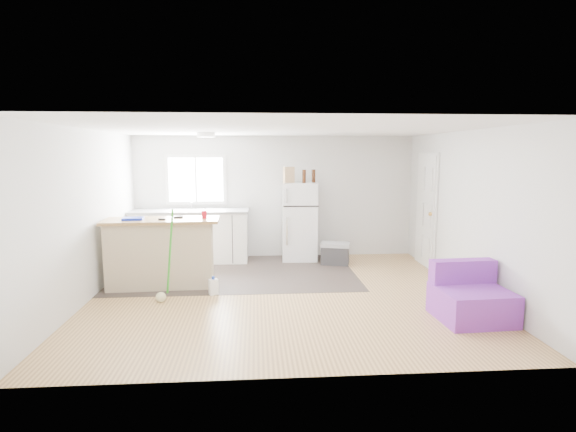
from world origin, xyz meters
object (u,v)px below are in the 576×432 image
object	(u,v)px
peninsula	(161,253)
cleaner_jug	(213,287)
purple_seat	(470,299)
red_cup	(204,214)
kitchen_cabinets	(191,235)
refrigerator	(299,221)
cooler	(335,253)
blue_tray	(133,219)
cardboard_box	(289,175)
mop	(163,285)
bottle_left	(304,176)
bottle_right	(314,176)

from	to	relation	value
peninsula	cleaner_jug	bearing A→B (deg)	-32.37
purple_seat	red_cup	world-z (taller)	red_cup
cleaner_jug	red_cup	world-z (taller)	red_cup
kitchen_cabinets	red_cup	world-z (taller)	kitchen_cabinets
kitchen_cabinets	refrigerator	xyz separation A→B (m)	(2.09, 0.01, 0.25)
cooler	cleaner_jug	world-z (taller)	cooler
cooler	red_cup	world-z (taller)	red_cup
peninsula	cleaner_jug	size ratio (longest dim) A/B	6.31
blue_tray	cardboard_box	xyz separation A→B (m)	(2.49, 1.67, 0.57)
purple_seat	mop	size ratio (longest dim) A/B	0.67
bottle_left	purple_seat	bearing A→B (deg)	-61.48
purple_seat	mop	world-z (taller)	mop
cardboard_box	cooler	bearing A→B (deg)	-26.02
refrigerator	bottle_right	world-z (taller)	bottle_right
cooler	mop	bearing A→B (deg)	-130.67
red_cup	purple_seat	bearing A→B (deg)	-26.30
peninsula	cooler	bearing A→B (deg)	19.81
bottle_right	blue_tray	bearing A→B (deg)	-150.13
cooler	blue_tray	distance (m)	3.67
peninsula	purple_seat	xyz separation A→B (m)	(4.14, -1.68, -0.28)
cooler	red_cup	distance (m)	2.72
cooler	cleaner_jug	bearing A→B (deg)	-126.54
peninsula	purple_seat	distance (m)	4.48
mop	cardboard_box	size ratio (longest dim) A/B	4.38
peninsula	refrigerator	bearing A→B (deg)	32.97
kitchen_cabinets	cardboard_box	size ratio (longest dim) A/B	7.44
refrigerator	red_cup	world-z (taller)	refrigerator
purple_seat	red_cup	distance (m)	3.96
kitchen_cabinets	peninsula	size ratio (longest dim) A/B	1.27
cardboard_box	bottle_right	xyz separation A→B (m)	(0.48, 0.03, -0.02)
kitchen_cabinets	purple_seat	world-z (taller)	kitchen_cabinets
cleaner_jug	bottle_right	size ratio (longest dim) A/B	1.11
peninsula	refrigerator	size ratio (longest dim) A/B	1.17
kitchen_cabinets	mop	xyz separation A→B (m)	(-0.06, -2.34, -0.27)
purple_seat	mop	bearing A→B (deg)	163.26
kitchen_cabinets	red_cup	bearing A→B (deg)	-73.69
cooler	blue_tray	xyz separation A→B (m)	(-3.33, -1.26, 0.87)
refrigerator	blue_tray	bearing A→B (deg)	-145.25
kitchen_cabinets	cooler	distance (m)	2.77
blue_tray	cardboard_box	size ratio (longest dim) A/B	1.00
kitchen_cabinets	bottle_left	world-z (taller)	bottle_left
cleaner_jug	cardboard_box	bearing A→B (deg)	34.08
mop	bottle_right	size ratio (longest dim) A/B	5.26
peninsula	bottle_left	distance (m)	3.04
red_cup	cardboard_box	distance (m)	2.20
bottle_right	purple_seat	bearing A→B (deg)	-64.94
blue_tray	cleaner_jug	bearing A→B (deg)	-19.14
peninsula	cleaner_jug	world-z (taller)	peninsula
cooler	red_cup	bearing A→B (deg)	-137.87
cooler	red_cup	size ratio (longest dim) A/B	5.04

